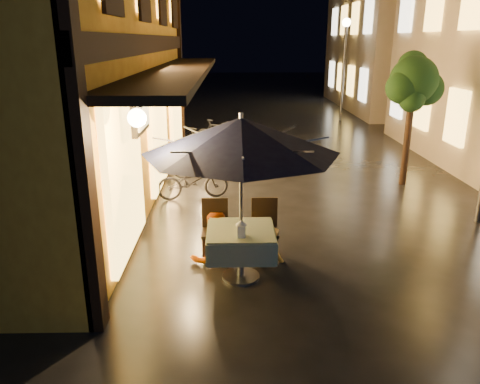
{
  "coord_description": "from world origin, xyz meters",
  "views": [
    {
      "loc": [
        -1.82,
        -6.41,
        3.39
      ],
      "look_at": [
        -1.68,
        0.44,
        1.15
      ],
      "focal_mm": 35.0,
      "sensor_mm": 36.0,
      "label": 1
    }
  ],
  "objects_px": {
    "table_lantern": "(241,228)",
    "cafe_table": "(241,241)",
    "person_yellow": "(263,223)",
    "bicycle_0": "(193,181)",
    "person_orange": "(213,213)",
    "patio_umbrella": "(241,136)"
  },
  "relations": [
    {
      "from": "table_lantern",
      "to": "cafe_table",
      "type": "bearing_deg",
      "value": 90.0
    },
    {
      "from": "cafe_table",
      "to": "table_lantern",
      "type": "distance_m",
      "value": 0.43
    },
    {
      "from": "person_yellow",
      "to": "bicycle_0",
      "type": "distance_m",
      "value": 3.45
    },
    {
      "from": "person_yellow",
      "to": "cafe_table",
      "type": "bearing_deg",
      "value": 47.05
    },
    {
      "from": "person_orange",
      "to": "bicycle_0",
      "type": "bearing_deg",
      "value": -98.31
    },
    {
      "from": "person_yellow",
      "to": "bicycle_0",
      "type": "height_order",
      "value": "person_yellow"
    },
    {
      "from": "person_yellow",
      "to": "bicycle_0",
      "type": "xyz_separation_m",
      "value": [
        -1.34,
        3.17,
        -0.26
      ]
    },
    {
      "from": "patio_umbrella",
      "to": "person_yellow",
      "type": "xyz_separation_m",
      "value": [
        0.36,
        0.51,
        -1.47
      ]
    },
    {
      "from": "person_orange",
      "to": "bicycle_0",
      "type": "relative_size",
      "value": 1.02
    },
    {
      "from": "table_lantern",
      "to": "person_orange",
      "type": "relative_size",
      "value": 0.16
    },
    {
      "from": "patio_umbrella",
      "to": "table_lantern",
      "type": "xyz_separation_m",
      "value": [
        -0.0,
        -0.27,
        -1.23
      ]
    },
    {
      "from": "cafe_table",
      "to": "person_orange",
      "type": "relative_size",
      "value": 0.62
    },
    {
      "from": "patio_umbrella",
      "to": "person_yellow",
      "type": "distance_m",
      "value": 1.6
    },
    {
      "from": "patio_umbrella",
      "to": "person_orange",
      "type": "height_order",
      "value": "patio_umbrella"
    },
    {
      "from": "table_lantern",
      "to": "bicycle_0",
      "type": "bearing_deg",
      "value": 103.92
    },
    {
      "from": "patio_umbrella",
      "to": "bicycle_0",
      "type": "height_order",
      "value": "patio_umbrella"
    },
    {
      "from": "cafe_table",
      "to": "person_yellow",
      "type": "bearing_deg",
      "value": 54.69
    },
    {
      "from": "patio_umbrella",
      "to": "table_lantern",
      "type": "distance_m",
      "value": 1.26
    },
    {
      "from": "person_orange",
      "to": "cafe_table",
      "type": "bearing_deg",
      "value": 106.65
    },
    {
      "from": "bicycle_0",
      "to": "cafe_table",
      "type": "bearing_deg",
      "value": -176.99
    },
    {
      "from": "table_lantern",
      "to": "person_orange",
      "type": "xyz_separation_m",
      "value": [
        -0.42,
        0.87,
        -0.12
      ]
    },
    {
      "from": "cafe_table",
      "to": "bicycle_0",
      "type": "distance_m",
      "value": 3.81
    }
  ]
}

